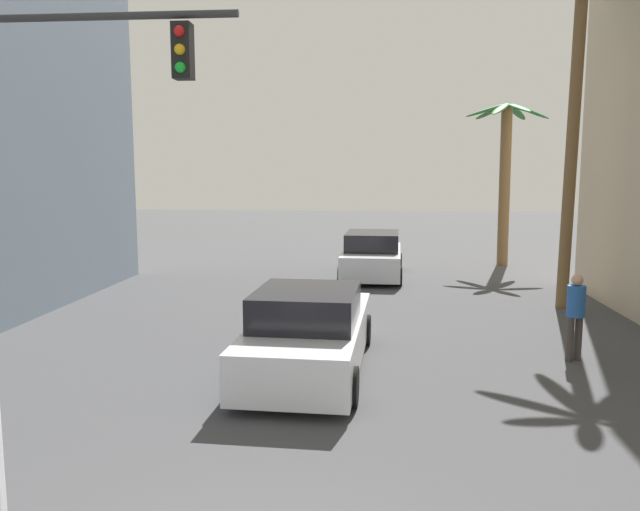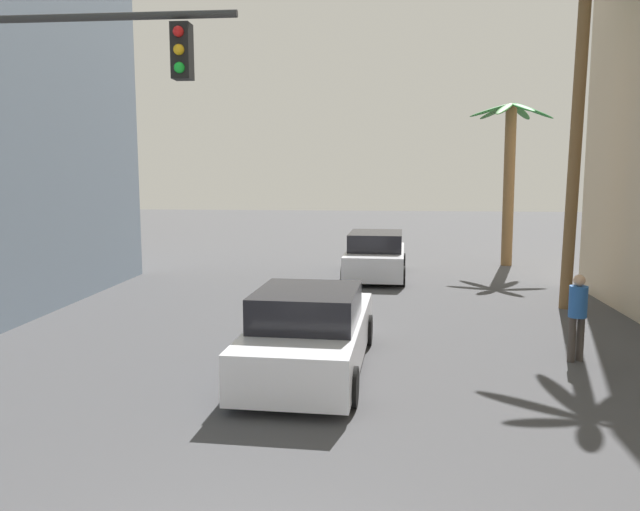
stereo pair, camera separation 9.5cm
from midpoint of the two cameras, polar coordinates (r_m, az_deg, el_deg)
The scene contains 6 objects.
ground_plane at distance 14.37m, azimuth 1.30°, elevation -6.89°, with size 90.69×90.69×0.00m, color #424244.
car_lead at distance 11.41m, azimuth -1.23°, elevation -7.08°, with size 2.22×5.13×1.56m.
car_far at distance 21.59m, azimuth 4.68°, elevation -0.03°, with size 2.20×4.69×1.56m.
palm_tree_far_right at distance 25.15m, azimuth 16.47°, elevation 7.87°, with size 3.14×2.91×6.26m.
palm_tree_mid_right at distance 17.73m, azimuth 22.31°, elevation 15.19°, with size 3.40×3.45×9.15m.
pedestrian_mid_right at distance 12.87m, azimuth 22.13°, elevation -4.67°, with size 0.45×0.45×1.68m.
Camera 1 is at (0.84, -3.89, 3.60)m, focal length 35.00 mm.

